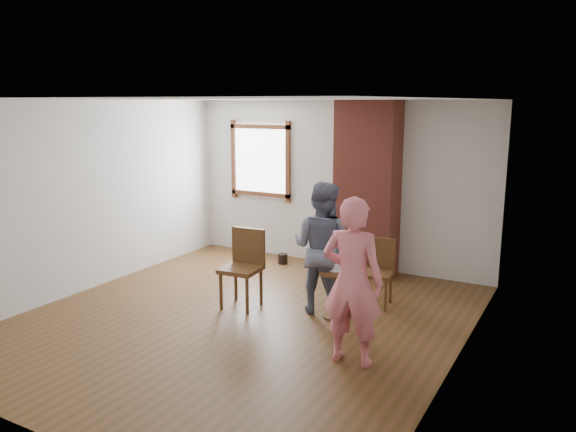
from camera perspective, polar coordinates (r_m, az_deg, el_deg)
The scene contains 12 objects.
ground at distance 6.88m, azimuth -4.74°, elevation -10.45°, with size 5.50×5.50×0.00m, color brown.
room_shell at distance 6.96m, azimuth -2.60°, elevation 5.24°, with size 5.04×5.52×2.62m.
brick_chimney at distance 8.43m, azimuth 8.04°, elevation 2.76°, with size 0.90×0.50×2.60m, color #964235.
stoneware_crock at distance 8.69m, azimuth 5.10°, elevation -3.98°, with size 0.39×0.39×0.51m, color tan.
dark_pot at distance 9.09m, azimuth -0.54°, elevation -4.36°, with size 0.16×0.16×0.16m, color black.
dining_chair_left at distance 7.18m, azimuth -4.50°, elevation -4.80°, with size 0.50×0.50×0.99m.
dining_chair_right at distance 7.31m, azimuth 9.07°, elevation -5.26°, with size 0.45×0.45×0.85m.
side_table at distance 6.80m, azimuth 4.85°, elevation -7.11°, with size 0.40×0.40×0.60m.
cake_plate at distance 6.74m, azimuth 4.88°, elevation -5.49°, with size 0.18×0.18×0.01m, color white.
cake_slice at distance 6.72m, azimuth 4.96°, elevation -5.22°, with size 0.08×0.07×0.06m, color silver.
man at distance 6.88m, azimuth 3.47°, elevation -3.24°, with size 0.80×0.62×1.64m, color #151B3B.
person_pink at distance 5.56m, azimuth 6.56°, elevation -6.62°, with size 0.62×0.41×1.70m, color pink.
Camera 1 is at (3.57, -5.29, 2.57)m, focal length 35.00 mm.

